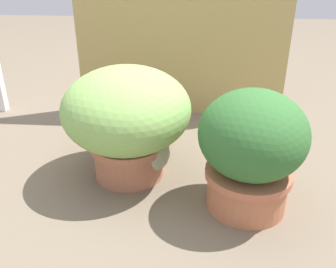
{
  "coord_description": "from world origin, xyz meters",
  "views": [
    {
      "loc": [
        0.17,
        -1.06,
        0.73
      ],
      "look_at": [
        0.09,
        -0.0,
        0.18
      ],
      "focal_mm": 40.45,
      "sensor_mm": 36.0,
      "label": 1
    }
  ],
  "objects_px": {
    "mushroom_ornament_red": "(112,164)",
    "grass_planter": "(127,117)",
    "cat": "(141,140)",
    "leafy_planter": "(251,149)"
  },
  "relations": [
    {
      "from": "grass_planter",
      "to": "mushroom_ornament_red",
      "type": "height_order",
      "value": "grass_planter"
    },
    {
      "from": "grass_planter",
      "to": "cat",
      "type": "height_order",
      "value": "grass_planter"
    },
    {
      "from": "leafy_planter",
      "to": "cat",
      "type": "relative_size",
      "value": 1.1
    },
    {
      "from": "grass_planter",
      "to": "mushroom_ornament_red",
      "type": "distance_m",
      "value": 0.16
    },
    {
      "from": "mushroom_ornament_red",
      "to": "cat",
      "type": "bearing_deg",
      "value": 44.53
    },
    {
      "from": "cat",
      "to": "mushroom_ornament_red",
      "type": "xyz_separation_m",
      "value": [
        -0.08,
        -0.08,
        -0.05
      ]
    },
    {
      "from": "leafy_planter",
      "to": "cat",
      "type": "xyz_separation_m",
      "value": [
        -0.34,
        0.17,
        -0.08
      ]
    },
    {
      "from": "mushroom_ornament_red",
      "to": "grass_planter",
      "type": "bearing_deg",
      "value": 53.91
    },
    {
      "from": "grass_planter",
      "to": "leafy_planter",
      "type": "relative_size",
      "value": 1.12
    },
    {
      "from": "cat",
      "to": "grass_planter",
      "type": "bearing_deg",
      "value": -151.01
    }
  ]
}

